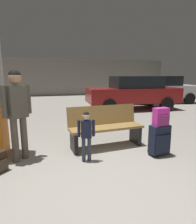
{
  "coord_description": "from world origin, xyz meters",
  "views": [
    {
      "loc": [
        -0.67,
        -2.17,
        1.54
      ],
      "look_at": [
        0.26,
        1.3,
        0.85
      ],
      "focal_mm": 30.53,
      "sensor_mm": 36.0,
      "label": 1
    }
  ],
  "objects_px": {
    "adult": "(17,106)",
    "backpack_bright": "(161,117)",
    "bench": "(105,127)",
    "parked_car_near": "(133,92)",
    "parked_car_side": "(160,89)",
    "suitcase": "(160,140)",
    "child": "(86,131)"
  },
  "relations": [
    {
      "from": "parked_car_side",
      "to": "bench",
      "type": "bearing_deg",
      "value": -131.09
    },
    {
      "from": "child",
      "to": "parked_car_near",
      "type": "height_order",
      "value": "parked_car_near"
    },
    {
      "from": "bench",
      "to": "parked_car_side",
      "type": "distance_m",
      "value": 7.74
    },
    {
      "from": "adult",
      "to": "parked_car_near",
      "type": "bearing_deg",
      "value": 45.83
    },
    {
      "from": "suitcase",
      "to": "child",
      "type": "bearing_deg",
      "value": 175.27
    },
    {
      "from": "bench",
      "to": "adult",
      "type": "bearing_deg",
      "value": -171.19
    },
    {
      "from": "backpack_bright",
      "to": "adult",
      "type": "bearing_deg",
      "value": 169.27
    },
    {
      "from": "adult",
      "to": "backpack_bright",
      "type": "bearing_deg",
      "value": -10.73
    },
    {
      "from": "bench",
      "to": "adult",
      "type": "relative_size",
      "value": 1.0
    },
    {
      "from": "bench",
      "to": "parked_car_near",
      "type": "bearing_deg",
      "value": 58.03
    },
    {
      "from": "adult",
      "to": "parked_car_near",
      "type": "distance_m",
      "value": 6.22
    },
    {
      "from": "suitcase",
      "to": "parked_car_near",
      "type": "relative_size",
      "value": 0.14
    },
    {
      "from": "adult",
      "to": "parked_car_side",
      "type": "relative_size",
      "value": 0.38
    },
    {
      "from": "adult",
      "to": "parked_car_near",
      "type": "relative_size",
      "value": 0.39
    },
    {
      "from": "bench",
      "to": "parked_car_side",
      "type": "xyz_separation_m",
      "value": [
        5.08,
        5.83,
        0.36
      ]
    },
    {
      "from": "child",
      "to": "parked_car_side",
      "type": "distance_m",
      "value": 8.58
    },
    {
      "from": "bench",
      "to": "backpack_bright",
      "type": "bearing_deg",
      "value": -41.03
    },
    {
      "from": "bench",
      "to": "parked_car_side",
      "type": "relative_size",
      "value": 0.38
    },
    {
      "from": "suitcase",
      "to": "backpack_bright",
      "type": "xyz_separation_m",
      "value": [
        -0.0,
        -0.0,
        0.45
      ]
    },
    {
      "from": "suitcase",
      "to": "child",
      "type": "xyz_separation_m",
      "value": [
        -1.42,
        0.12,
        0.25
      ]
    },
    {
      "from": "backpack_bright",
      "to": "child",
      "type": "height_order",
      "value": "backpack_bright"
    },
    {
      "from": "bench",
      "to": "backpack_bright",
      "type": "relative_size",
      "value": 4.83
    },
    {
      "from": "backpack_bright",
      "to": "parked_car_near",
      "type": "xyz_separation_m",
      "value": [
        1.75,
        4.95,
        0.03
      ]
    },
    {
      "from": "bench",
      "to": "adult",
      "type": "height_order",
      "value": "adult"
    },
    {
      "from": "backpack_bright",
      "to": "parked_car_near",
      "type": "bearing_deg",
      "value": 70.53
    },
    {
      "from": "bench",
      "to": "child",
      "type": "height_order",
      "value": "child"
    },
    {
      "from": "bench",
      "to": "backpack_bright",
      "type": "height_order",
      "value": "backpack_bright"
    },
    {
      "from": "suitcase",
      "to": "bench",
      "type": "bearing_deg",
      "value": 139.0
    },
    {
      "from": "backpack_bright",
      "to": "parked_car_side",
      "type": "height_order",
      "value": "parked_car_side"
    },
    {
      "from": "child",
      "to": "parked_car_side",
      "type": "relative_size",
      "value": 0.22
    },
    {
      "from": "child",
      "to": "parked_car_side",
      "type": "bearing_deg",
      "value": 48.92
    },
    {
      "from": "suitcase",
      "to": "backpack_bright",
      "type": "height_order",
      "value": "backpack_bright"
    }
  ]
}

